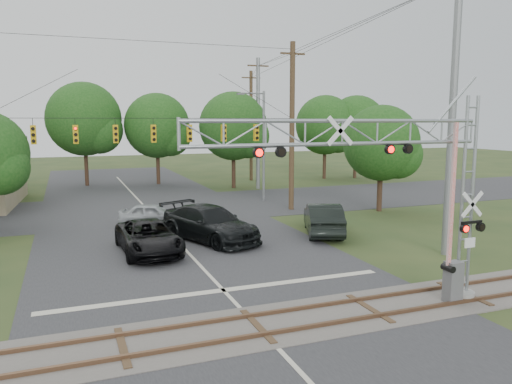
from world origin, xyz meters
name	(u,v)px	position (x,y,z in m)	size (l,w,h in m)	color
ground	(284,356)	(0.00, 0.00, 0.00)	(160.00, 160.00, 0.00)	#273A1A
road_main	(194,259)	(0.00, 10.00, 0.01)	(14.00, 90.00, 0.02)	#2B2B2D
road_cross	(146,208)	(0.00, 24.00, 0.01)	(90.00, 12.00, 0.02)	#2B2B2D
railroad_track	(257,326)	(0.00, 2.00, 0.03)	(90.00, 3.20, 0.17)	#504A45
crossing_gantry	(394,180)	(4.53, 1.64, 4.37)	(10.48, 0.90, 7.07)	gray
traffic_signal_span	(167,129)	(0.88, 20.00, 5.69)	(19.34, 0.36, 11.50)	gray
pickup_black	(149,237)	(-1.72, 11.87, 0.77)	(2.54, 5.51, 1.53)	black
car_dark	(210,223)	(1.66, 13.21, 0.91)	(2.55, 6.27, 1.82)	black
sedan_silver	(153,214)	(-0.51, 18.13, 0.67)	(1.57, 3.91, 1.33)	#A9ADB1
suv_dark	(323,219)	(7.95, 12.47, 0.86)	(1.82, 5.21, 1.72)	black
streetlight	(262,140)	(8.96, 24.29, 4.72)	(2.25, 0.23, 8.44)	gray
utility_poles	(189,124)	(2.97, 22.97, 5.95)	(26.42, 30.92, 13.05)	#473021
treeline	(103,124)	(-1.88, 35.65, 5.89)	(56.64, 30.64, 9.94)	#392519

